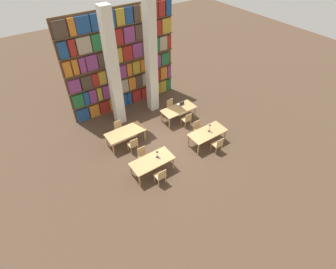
# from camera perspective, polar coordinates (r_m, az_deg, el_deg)

# --- Properties ---
(ground_plane) EXTENTS (40.00, 40.00, 0.00)m
(ground_plane) POSITION_cam_1_polar(r_m,az_deg,el_deg) (13.18, -0.30, -1.86)
(ground_plane) COLOR #4C3828
(bookshelf_bank) EXTENTS (6.32, 0.35, 5.50)m
(bookshelf_bank) POSITION_cam_1_polar(r_m,az_deg,el_deg) (14.68, -9.84, 15.28)
(bookshelf_bank) COLOR brown
(bookshelf_bank) RESTS_ON ground_plane
(pillar_left) EXTENTS (0.50, 0.50, 6.00)m
(pillar_left) POSITION_cam_1_polar(r_m,az_deg,el_deg) (13.20, -11.85, 13.27)
(pillar_left) COLOR silver
(pillar_left) RESTS_ON ground_plane
(pillar_center) EXTENTS (0.50, 0.50, 6.00)m
(pillar_center) POSITION_cam_1_polar(r_m,az_deg,el_deg) (14.05, -3.70, 15.84)
(pillar_center) COLOR silver
(pillar_center) RESTS_ON ground_plane
(reading_table_0) EXTENTS (1.89, 0.89, 0.73)m
(reading_table_0) POSITION_cam_1_polar(r_m,az_deg,el_deg) (11.41, -3.46, -5.96)
(reading_table_0) COLOR tan
(reading_table_0) RESTS_ON ground_plane
(chair_0) EXTENTS (0.42, 0.40, 0.86)m
(chair_0) POSITION_cam_1_polar(r_m,az_deg,el_deg) (11.12, -1.61, -8.99)
(chair_0) COLOR tan
(chair_0) RESTS_ON ground_plane
(chair_1) EXTENTS (0.42, 0.40, 0.86)m
(chair_1) POSITION_cam_1_polar(r_m,az_deg,el_deg) (11.98, -5.48, -4.53)
(chair_1) COLOR tan
(chair_1) RESTS_ON ground_plane
(desk_lamp_0) EXTENTS (0.14, 0.14, 0.39)m
(desk_lamp_0) POSITION_cam_1_polar(r_m,az_deg,el_deg) (11.30, -2.37, -4.05)
(desk_lamp_0) COLOR #232328
(desk_lamp_0) RESTS_ON reading_table_0
(reading_table_1) EXTENTS (1.89, 0.89, 0.73)m
(reading_table_1) POSITION_cam_1_polar(r_m,az_deg,el_deg) (12.88, 8.60, 0.23)
(reading_table_1) COLOR tan
(reading_table_1) RESTS_ON ground_plane
(chair_2) EXTENTS (0.42, 0.40, 0.86)m
(chair_2) POSITION_cam_1_polar(r_m,az_deg,el_deg) (12.66, 10.80, -2.14)
(chair_2) COLOR tan
(chair_2) RESTS_ON ground_plane
(chair_3) EXTENTS (0.42, 0.40, 0.86)m
(chair_3) POSITION_cam_1_polar(r_m,az_deg,el_deg) (13.42, 6.58, 1.36)
(chair_3) COLOR tan
(chair_3) RESTS_ON ground_plane
(desk_lamp_1) EXTENTS (0.14, 0.14, 0.45)m
(desk_lamp_1) POSITION_cam_1_polar(r_m,az_deg,el_deg) (12.70, 9.08, 1.71)
(desk_lamp_1) COLOR #232328
(desk_lamp_1) RESTS_ON reading_table_1
(reading_table_2) EXTENTS (1.89, 0.89, 0.73)m
(reading_table_2) POSITION_cam_1_polar(r_m,az_deg,el_deg) (12.92, -9.28, 0.27)
(reading_table_2) COLOR tan
(reading_table_2) RESTS_ON ground_plane
(chair_4) EXTENTS (0.42, 0.40, 0.86)m
(chair_4) POSITION_cam_1_polar(r_m,az_deg,el_deg) (12.54, -7.59, -2.15)
(chair_4) COLOR tan
(chair_4) RESTS_ON ground_plane
(chair_5) EXTENTS (0.42, 0.40, 0.86)m
(chair_5) POSITION_cam_1_polar(r_m,az_deg,el_deg) (13.56, -10.57, 1.35)
(chair_5) COLOR tan
(chair_5) RESTS_ON ground_plane
(reading_table_3) EXTENTS (1.89, 0.89, 0.73)m
(reading_table_3) POSITION_cam_1_polar(r_m,az_deg,el_deg) (14.28, 2.32, 5.38)
(reading_table_3) COLOR tan
(reading_table_3) RESTS_ON ground_plane
(chair_6) EXTENTS (0.42, 0.40, 0.86)m
(chair_6) POSITION_cam_1_polar(r_m,az_deg,el_deg) (13.94, 4.12, 3.31)
(chair_6) COLOR tan
(chair_6) RESTS_ON ground_plane
(chair_7) EXTENTS (0.42, 0.40, 0.86)m
(chair_7) POSITION_cam_1_polar(r_m,az_deg,el_deg) (14.87, 0.65, 6.16)
(chair_7) COLOR tan
(chair_7) RESTS_ON ground_plane
(laptop) EXTENTS (0.32, 0.22, 0.21)m
(laptop) POSITION_cam_1_polar(r_m,az_deg,el_deg) (14.55, 2.85, 6.69)
(laptop) COLOR silver
(laptop) RESTS_ON reading_table_3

